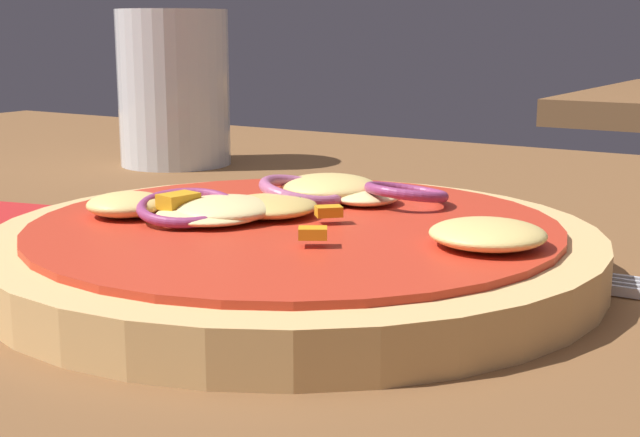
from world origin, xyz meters
TOP-DOWN VIEW (x-y plane):
  - dining_table at (0.00, 0.00)m, footprint 1.42×0.86m
  - pizza at (-0.01, -0.01)m, footprint 0.26×0.26m
  - beer_glass at (-0.25, 0.19)m, footprint 0.08×0.08m

SIDE VIEW (x-z plane):
  - dining_table at x=0.00m, z-range 0.00..0.04m
  - pizza at x=-0.01m, z-range 0.03..0.07m
  - beer_glass at x=-0.25m, z-range 0.04..0.15m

